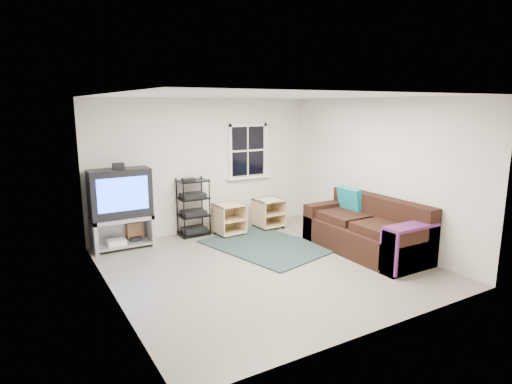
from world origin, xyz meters
TOP-DOWN VIEW (x-y plane):
  - room at (0.95, 2.27)m, footprint 4.60×4.62m
  - tv_unit at (-1.72, 2.02)m, footprint 1.02×0.51m
  - av_rack at (-0.36, 2.08)m, footprint 0.56×0.41m
  - side_table_left at (0.24, 1.80)m, footprint 0.54×0.54m
  - side_table_right at (1.16, 1.82)m, footprint 0.56×0.58m
  - sofa at (1.83, -0.31)m, footprint 0.98×2.22m
  - shag_rug at (0.50, 0.80)m, footprint 1.99×2.41m
  - paper_bag at (-1.48, 2.16)m, footprint 0.28×0.19m

SIDE VIEW (x-z plane):
  - shag_rug at x=0.50m, z-range 0.00..0.02m
  - paper_bag at x=-1.48m, z-range 0.00..0.40m
  - side_table_left at x=0.24m, z-range 0.02..0.63m
  - side_table_right at x=1.16m, z-range 0.04..0.66m
  - sofa at x=1.83m, z-range -0.15..0.86m
  - av_rack at x=-0.36m, z-range -0.07..1.04m
  - tv_unit at x=-1.72m, z-range 0.07..1.58m
  - room at x=0.95m, z-range -0.82..3.78m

